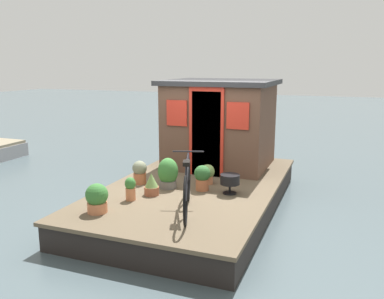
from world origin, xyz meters
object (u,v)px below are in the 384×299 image
bicycle (187,187)px  potted_plant_succulent (168,173)px  potted_plant_geranium (130,188)px  charcoal_grill (230,180)px  potted_plant_fern (152,185)px  potted_plant_rosemary (202,177)px  potted_plant_mint (140,172)px  potted_plant_ivy (97,198)px  houseboat_cabin (220,123)px  potted_plant_sage (208,173)px

bicycle → potted_plant_succulent: size_ratio=3.01×
potted_plant_geranium → charcoal_grill: 1.72m
potted_plant_fern → charcoal_grill: 1.36m
potted_plant_rosemary → potted_plant_mint: bearing=92.1°
potted_plant_fern → potted_plant_ivy: bearing=159.1°
charcoal_grill → potted_plant_geranium: bearing=122.5°
potted_plant_rosemary → bicycle: bearing=-172.3°
houseboat_cabin → bicycle: 3.05m
houseboat_cabin → bicycle: (-2.97, -0.40, -0.56)m
houseboat_cabin → potted_plant_ivy: houseboat_cabin is taller
potted_plant_ivy → potted_plant_succulent: bearing=-17.9°
potted_plant_ivy → potted_plant_mint: potted_plant_ivy is taller
houseboat_cabin → potted_plant_sage: 1.66m
potted_plant_rosemary → potted_plant_mint: 1.24m
houseboat_cabin → potted_plant_mint: size_ratio=5.23×
potted_plant_fern → potted_plant_rosemary: bearing=-51.9°
potted_plant_geranium → potted_plant_rosemary: (0.93, -0.93, 0.04)m
houseboat_cabin → potted_plant_ivy: 3.66m
houseboat_cabin → potted_plant_fern: size_ratio=5.95×
potted_plant_ivy → potted_plant_mint: bearing=4.1°
bicycle → potted_plant_fern: size_ratio=4.32×
houseboat_cabin → bicycle: bearing=-172.3°
houseboat_cabin → potted_plant_succulent: size_ratio=4.15×
potted_plant_succulent → potted_plant_fern: (-0.48, 0.09, -0.09)m
houseboat_cabin → potted_plant_succulent: (-1.96, 0.38, -0.68)m
potted_plant_ivy → potted_plant_fern: size_ratio=1.16×
potted_plant_sage → potted_plant_mint: bearing=110.7°
bicycle → houseboat_cabin: bearing=7.7°
houseboat_cabin → charcoal_grill: 2.15m
potted_plant_succulent → houseboat_cabin: bearing=-11.0°
potted_plant_succulent → potted_plant_ivy: size_ratio=1.23×
potted_plant_mint → potted_plant_ivy: bearing=-175.9°
houseboat_cabin → potted_plant_geranium: houseboat_cabin is taller
potted_plant_rosemary → potted_plant_mint: size_ratio=1.03×
potted_plant_succulent → charcoal_grill: 1.15m
potted_plant_sage → houseboat_cabin: bearing=8.3°
potted_plant_geranium → potted_plant_rosemary: 1.32m
charcoal_grill → potted_plant_rosemary: bearing=88.9°
potted_plant_sage → potted_plant_fern: bearing=144.9°
potted_plant_ivy → potted_plant_fern: bearing=-20.9°
houseboat_cabin → potted_plant_ivy: (-3.48, 0.87, -0.73)m
potted_plant_geranium → potted_plant_succulent: size_ratio=0.70×
potted_plant_ivy → potted_plant_mint: size_ratio=1.02×
bicycle → potted_plant_sage: bearing=7.1°
potted_plant_rosemary → houseboat_cabin: bearing=7.7°
bicycle → potted_plant_ivy: (-0.51, 1.27, -0.17)m
potted_plant_geranium → potted_plant_fern: size_ratio=1.00×
potted_plant_geranium → potted_plant_fern: bearing=-29.6°
potted_plant_rosemary → potted_plant_fern: 0.92m
houseboat_cabin → charcoal_grill: houseboat_cabin is taller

